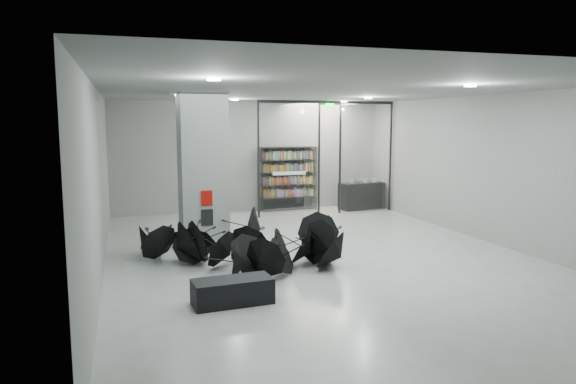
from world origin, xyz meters
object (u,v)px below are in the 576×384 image
object	(u,v)px
bench	(233,291)
umbrella_cluster	(252,251)
column	(203,170)
shop_counter	(362,196)
bookshelf	(288,178)

from	to	relation	value
bench	umbrella_cluster	world-z (taller)	umbrella_cluster
column	bench	xyz separation A→B (m)	(-0.20, -4.79, -1.77)
column	shop_counter	size ratio (longest dim) A/B	2.39
bench	umbrella_cluster	bearing A→B (deg)	64.86
bookshelf	column	bearing A→B (deg)	-134.76
column	umbrella_cluster	bearing A→B (deg)	-71.21
shop_counter	column	bearing A→B (deg)	-154.62
bookshelf	bench	bearing A→B (deg)	-118.77
column	bookshelf	world-z (taller)	column
shop_counter	bookshelf	bearing A→B (deg)	159.07
bench	bookshelf	bearing A→B (deg)	63.04
shop_counter	umbrella_cluster	distance (m)	8.55
column	umbrella_cluster	size ratio (longest dim) A/B	0.72
bench	bookshelf	world-z (taller)	bookshelf
bench	bookshelf	distance (m)	10.40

